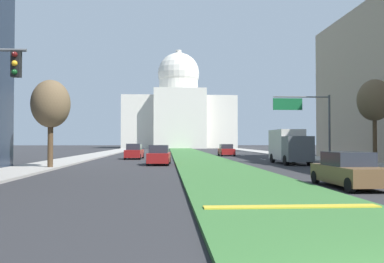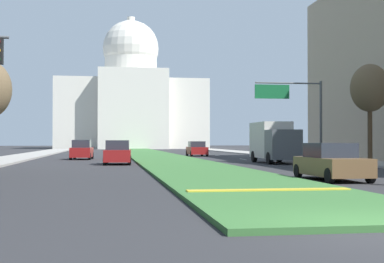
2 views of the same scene
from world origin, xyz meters
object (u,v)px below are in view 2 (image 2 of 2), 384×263
at_px(capitol_building, 131,103).
at_px(sedan_lead_stopped, 331,163).
at_px(sedan_far_horizon, 197,149).
at_px(street_tree_right_mid, 370,89).
at_px(box_truck_delivery, 274,141).
at_px(sedan_distant, 82,150).
at_px(sedan_midblock, 118,153).
at_px(overhead_guide_sign, 296,104).

bearing_deg(capitol_building, sedan_lead_stopped, -87.49).
bearing_deg(capitol_building, sedan_far_horizon, -85.85).
bearing_deg(street_tree_right_mid, box_truck_delivery, 132.21).
relative_size(sedan_lead_stopped, box_truck_delivery, 0.71).
relative_size(street_tree_right_mid, box_truck_delivery, 1.10).
distance_m(street_tree_right_mid, sedan_distant, 26.47).
distance_m(street_tree_right_mid, sedan_lead_stopped, 15.76).
xyz_separation_m(sedan_lead_stopped, sedan_distant, (-12.14, 28.99, 0.07)).
height_order(sedan_lead_stopped, sedan_midblock, sedan_midblock).
xyz_separation_m(sedan_midblock, sedan_distant, (-3.13, 11.43, 0.02)).
height_order(overhead_guide_sign, sedan_lead_stopped, overhead_guide_sign).
bearing_deg(sedan_lead_stopped, sedan_midblock, 117.16).
relative_size(overhead_guide_sign, sedan_lead_stopped, 1.43).
bearing_deg(overhead_guide_sign, street_tree_right_mid, -62.00).
xyz_separation_m(overhead_guide_sign, sedan_midblock, (-14.03, -1.10, -3.82)).
xyz_separation_m(capitol_building, street_tree_right_mid, (12.79, -91.90, -5.09)).
bearing_deg(sedan_distant, capitol_building, 84.29).
bearing_deg(street_tree_right_mid, capitol_building, 97.92).
distance_m(sedan_far_horizon, box_truck_delivery, 20.24).
bearing_deg(sedan_lead_stopped, box_truck_delivery, 80.49).
bearing_deg(box_truck_delivery, sedan_distant, 144.96).
bearing_deg(sedan_midblock, sedan_distant, 105.30).
xyz_separation_m(sedan_midblock, box_truck_delivery, (12.08, 0.76, 0.85)).
height_order(street_tree_right_mid, sedan_far_horizon, street_tree_right_mid).
bearing_deg(sedan_lead_stopped, sedan_distant, 112.72).
height_order(street_tree_right_mid, box_truck_delivery, street_tree_right_mid).
bearing_deg(sedan_midblock, overhead_guide_sign, 4.48).
height_order(street_tree_right_mid, sedan_distant, street_tree_right_mid).
relative_size(sedan_lead_stopped, sedan_midblock, 1.08).
bearing_deg(street_tree_right_mid, sedan_lead_stopped, -122.95).
relative_size(sedan_distant, box_truck_delivery, 0.67).
distance_m(street_tree_right_mid, sedan_midblock, 18.46).
xyz_separation_m(sedan_distant, box_truck_delivery, (15.21, -10.66, 0.84)).
distance_m(overhead_guide_sign, sedan_lead_stopped, 19.71).
height_order(overhead_guide_sign, sedan_distant, overhead_guide_sign).
xyz_separation_m(street_tree_right_mid, sedan_lead_stopped, (-8.21, -12.66, -4.57)).
bearing_deg(street_tree_right_mid, sedan_midblock, 164.11).
relative_size(street_tree_right_mid, sedan_lead_stopped, 1.55).
height_order(overhead_guide_sign, box_truck_delivery, overhead_guide_sign).
bearing_deg(capitol_building, box_truck_delivery, -84.93).
relative_size(sedan_distant, sedan_far_horizon, 0.98).
bearing_deg(sedan_far_horizon, capitol_building, 94.15).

